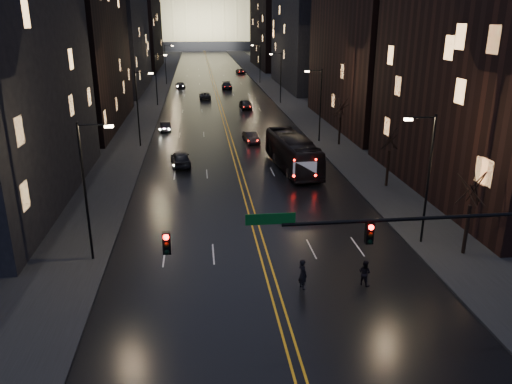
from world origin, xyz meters
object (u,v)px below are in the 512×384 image
object	(u,v)px
oncoming_car_b	(165,126)
oncoming_car_a	(181,159)
pedestrian_a	(303,274)
traffic_signal	(419,241)
receding_car_a	(251,137)
pedestrian_b	(365,273)
bus	(293,152)

from	to	relation	value
oncoming_car_b	oncoming_car_a	bearing A→B (deg)	92.81
oncoming_car_a	pedestrian_a	world-z (taller)	pedestrian_a
traffic_signal	receding_car_a	bearing A→B (deg)	94.78
oncoming_car_a	receding_car_a	bearing A→B (deg)	-138.24
traffic_signal	receding_car_a	distance (m)	41.08
oncoming_car_a	pedestrian_a	size ratio (longest dim) A/B	2.56
oncoming_car_b	pedestrian_b	world-z (taller)	pedestrian_b
traffic_signal	pedestrian_a	bearing A→B (deg)	130.51
bus	pedestrian_a	size ratio (longest dim) A/B	6.67
traffic_signal	pedestrian_b	xyz separation A→B (m)	(-0.62, 5.00, -4.32)
traffic_signal	bus	distance (m)	29.14
bus	pedestrian_b	size ratio (longest dim) A/B	7.85
traffic_signal	bus	xyz separation A→B (m)	(-0.38, 28.94, -3.38)
bus	oncoming_car_b	xyz separation A→B (m)	(-14.03, 19.80, -1.06)
traffic_signal	pedestrian_b	world-z (taller)	traffic_signal
oncoming_car_a	receding_car_a	world-z (taller)	oncoming_car_a
receding_car_a	pedestrian_b	size ratio (longest dim) A/B	2.59
bus	pedestrian_a	bearing A→B (deg)	-104.41
bus	receding_car_a	size ratio (longest dim) A/B	3.03
oncoming_car_a	oncoming_car_b	bearing A→B (deg)	-88.16
bus	pedestrian_b	xyz separation A→B (m)	(-0.24, -23.93, -0.93)
oncoming_car_a	pedestrian_a	xyz separation A→B (m)	(7.58, -26.24, 0.12)
pedestrian_b	traffic_signal	bearing A→B (deg)	147.21
traffic_signal	oncoming_car_a	bearing A→B (deg)	110.78
oncoming_car_a	pedestrian_b	xyz separation A→B (m)	(11.24, -26.24, -0.02)
receding_car_a	oncoming_car_b	bearing A→B (deg)	135.89
receding_car_a	pedestrian_b	xyz separation A→B (m)	(2.79, -35.69, 0.11)
traffic_signal	pedestrian_a	xyz separation A→B (m)	(-4.28, 5.00, -4.18)
oncoming_car_a	oncoming_car_b	size ratio (longest dim) A/B	1.18
bus	oncoming_car_a	world-z (taller)	bus
pedestrian_a	pedestrian_b	xyz separation A→B (m)	(3.66, 0.00, -0.14)
bus	pedestrian_a	world-z (taller)	bus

